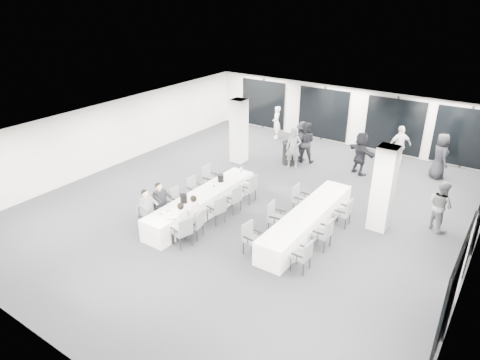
% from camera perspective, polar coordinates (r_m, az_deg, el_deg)
% --- Properties ---
extents(room, '(14.04, 16.04, 2.84)m').
position_cam_1_polar(room, '(15.24, 6.81, 2.04)').
color(room, '#25252A').
rests_on(room, ground).
extents(column_left, '(0.60, 0.60, 2.80)m').
position_cam_1_polar(column_left, '(18.71, -0.14, 6.56)').
color(column_left, silver).
rests_on(column_left, floor).
extents(column_right, '(0.60, 0.60, 2.80)m').
position_cam_1_polar(column_right, '(14.06, 18.55, -1.09)').
color(column_right, silver).
rests_on(column_right, floor).
extents(banquet_table_main, '(0.90, 5.00, 0.75)m').
position_cam_1_polar(banquet_table_main, '(14.69, -5.02, -3.15)').
color(banquet_table_main, white).
rests_on(banquet_table_main, floor).
extents(banquet_table_side, '(0.90, 5.00, 0.75)m').
position_cam_1_polar(banquet_table_side, '(13.74, 8.95, -5.47)').
color(banquet_table_side, white).
rests_on(banquet_table_side, floor).
extents(cocktail_table, '(0.71, 0.71, 0.99)m').
position_cam_1_polar(cocktail_table, '(18.80, 6.66, 3.58)').
color(cocktail_table, black).
rests_on(cocktail_table, floor).
extents(chair_main_left_near, '(0.44, 0.50, 0.87)m').
position_cam_1_polar(chair_main_left_near, '(13.97, -12.51, -4.67)').
color(chair_main_left_near, '#585A60').
rests_on(chair_main_left_near, floor).
extents(chair_main_left_second, '(0.62, 0.66, 1.04)m').
position_cam_1_polar(chair_main_left_second, '(14.28, -10.90, -3.39)').
color(chair_main_left_second, '#585A60').
rests_on(chair_main_left_second, floor).
extents(chair_main_left_mid, '(0.44, 0.50, 0.87)m').
position_cam_1_polar(chair_main_left_mid, '(14.89, -8.39, -2.41)').
color(chair_main_left_mid, '#585A60').
rests_on(chair_main_left_mid, floor).
extents(chair_main_left_fourth, '(0.53, 0.57, 0.94)m').
position_cam_1_polar(chair_main_left_fourth, '(15.46, -6.19, -1.06)').
color(chair_main_left_fourth, '#585A60').
rests_on(chair_main_left_fourth, floor).
extents(chair_main_left_far, '(0.56, 0.62, 1.04)m').
position_cam_1_polar(chair_main_left_far, '(16.08, -4.11, 0.31)').
color(chair_main_left_far, '#585A60').
rests_on(chair_main_left_far, floor).
extents(chair_main_right_near, '(0.61, 0.63, 0.99)m').
position_cam_1_polar(chair_main_right_near, '(12.86, -7.58, -6.65)').
color(chair_main_right_near, '#585A60').
rests_on(chair_main_right_near, floor).
extents(chair_main_right_second, '(0.54, 0.57, 0.92)m').
position_cam_1_polar(chair_main_right_second, '(13.28, -5.83, -5.69)').
color(chair_main_right_second, '#585A60').
rests_on(chair_main_right_second, floor).
extents(chair_main_right_mid, '(0.57, 0.60, 0.96)m').
position_cam_1_polar(chair_main_right_mid, '(13.99, -2.98, -3.78)').
color(chair_main_right_mid, '#585A60').
rests_on(chair_main_right_mid, floor).
extents(chair_main_right_fourth, '(0.52, 0.57, 0.97)m').
position_cam_1_polar(chair_main_right_fourth, '(14.64, -0.78, -2.36)').
color(chair_main_right_fourth, '#585A60').
rests_on(chair_main_right_fourth, floor).
extents(chair_main_right_far, '(0.55, 0.61, 1.04)m').
position_cam_1_polar(chair_main_right_far, '(15.32, 1.26, -0.92)').
color(chair_main_right_far, '#585A60').
rests_on(chair_main_right_far, floor).
extents(chair_side_left_near, '(0.53, 0.58, 0.96)m').
position_cam_1_polar(chair_side_left_near, '(12.50, 1.48, -7.51)').
color(chair_side_left_near, '#585A60').
rests_on(chair_side_left_near, floor).
extents(chair_side_left_mid, '(0.58, 0.63, 1.02)m').
position_cam_1_polar(chair_side_left_mid, '(13.51, 4.70, -4.77)').
color(chair_side_left_mid, '#585A60').
rests_on(chair_side_left_mid, floor).
extents(chair_side_left_far, '(0.49, 0.55, 0.97)m').
position_cam_1_polar(chair_side_left_far, '(14.81, 7.92, -2.28)').
color(chair_side_left_far, '#585A60').
rests_on(chair_side_left_far, floor).
extents(chair_side_right_near, '(0.47, 0.53, 0.93)m').
position_cam_1_polar(chair_side_right_near, '(11.89, 8.49, -9.79)').
color(chair_side_right_near, '#585A60').
rests_on(chair_side_right_near, floor).
extents(chair_side_right_mid, '(0.51, 0.57, 0.98)m').
position_cam_1_polar(chair_side_right_mid, '(12.91, 11.19, -6.85)').
color(chair_side_right_mid, '#585A60').
rests_on(chair_side_right_mid, floor).
extents(chair_side_right_far, '(0.50, 0.55, 0.95)m').
position_cam_1_polar(chair_side_right_far, '(14.22, 13.82, -4.07)').
color(chair_side_right_far, '#585A60').
rests_on(chair_side_right_far, floor).
extents(seated_guest_a, '(0.50, 0.38, 1.44)m').
position_cam_1_polar(seated_guest_a, '(13.72, -12.17, -3.71)').
color(seated_guest_a, slate).
rests_on(seated_guest_a, floor).
extents(seated_guest_b, '(0.50, 0.38, 1.44)m').
position_cam_1_polar(seated_guest_b, '(14.08, -10.42, -2.77)').
color(seated_guest_b, black).
rests_on(seated_guest_b, floor).
extents(seated_guest_c, '(0.50, 0.38, 1.44)m').
position_cam_1_polar(seated_guest_c, '(12.85, -8.13, -5.43)').
color(seated_guest_c, silver).
rests_on(seated_guest_c, floor).
extents(seated_guest_d, '(0.50, 0.38, 1.44)m').
position_cam_1_polar(seated_guest_d, '(13.22, -6.46, -4.42)').
color(seated_guest_d, silver).
rests_on(seated_guest_d, floor).
extents(standing_guest_a, '(0.90, 0.83, 1.98)m').
position_cam_1_polar(standing_guest_a, '(18.29, 7.14, 4.59)').
color(standing_guest_a, slate).
rests_on(standing_guest_a, floor).
extents(standing_guest_b, '(1.15, 0.91, 2.08)m').
position_cam_1_polar(standing_guest_b, '(18.95, 8.67, 5.37)').
color(standing_guest_b, black).
rests_on(standing_guest_b, floor).
extents(standing_guest_c, '(1.41, 1.32, 1.99)m').
position_cam_1_polar(standing_guest_c, '(19.20, 8.39, 5.50)').
color(standing_guest_c, black).
rests_on(standing_guest_c, floor).
extents(standing_guest_d, '(1.29, 1.27, 1.97)m').
position_cam_1_polar(standing_guest_d, '(19.74, 20.57, 4.67)').
color(standing_guest_d, silver).
rests_on(standing_guest_d, floor).
extents(standing_guest_e, '(1.09, 1.19, 2.12)m').
position_cam_1_polar(standing_guest_e, '(18.91, 25.19, 3.26)').
color(standing_guest_e, black).
rests_on(standing_guest_e, floor).
extents(standing_guest_f, '(1.99, 1.52, 2.04)m').
position_cam_1_polar(standing_guest_f, '(18.18, 15.82, 3.80)').
color(standing_guest_f, black).
rests_on(standing_guest_f, floor).
extents(standing_guest_g, '(0.85, 0.88, 1.88)m').
position_cam_1_polar(standing_guest_g, '(21.93, 4.90, 7.94)').
color(standing_guest_g, silver).
rests_on(standing_guest_g, floor).
extents(standing_guest_h, '(1.07, 0.99, 1.90)m').
position_cam_1_polar(standing_guest_h, '(14.89, 25.24, -2.72)').
color(standing_guest_h, slate).
rests_on(standing_guest_h, floor).
extents(ice_bucket_near, '(0.24, 0.24, 0.27)m').
position_cam_1_polar(ice_bucket_near, '(13.97, -7.51, -2.47)').
color(ice_bucket_near, black).
rests_on(ice_bucket_near, banquet_table_main).
extents(ice_bucket_far, '(0.23, 0.23, 0.26)m').
position_cam_1_polar(ice_bucket_far, '(15.33, -2.60, 0.26)').
color(ice_bucket_far, black).
rests_on(ice_bucket_far, banquet_table_main).
extents(water_bottle_a, '(0.06, 0.06, 0.20)m').
position_cam_1_polar(water_bottle_a, '(13.30, -10.53, -4.33)').
color(water_bottle_a, silver).
rests_on(water_bottle_a, banquet_table_main).
extents(water_bottle_b, '(0.08, 0.08, 0.24)m').
position_cam_1_polar(water_bottle_b, '(14.83, -3.47, -0.67)').
color(water_bottle_b, silver).
rests_on(water_bottle_b, banquet_table_main).
extents(water_bottle_c, '(0.07, 0.07, 0.23)m').
position_cam_1_polar(water_bottle_c, '(16.04, 0.19, 1.37)').
color(water_bottle_c, silver).
rests_on(water_bottle_c, banquet_table_main).
extents(plate_a, '(0.19, 0.19, 0.03)m').
position_cam_1_polar(plate_a, '(13.55, -9.56, -4.10)').
color(plate_a, white).
rests_on(plate_a, banquet_table_main).
extents(plate_b, '(0.19, 0.19, 0.03)m').
position_cam_1_polar(plate_b, '(13.37, -8.83, -4.45)').
color(plate_b, white).
rests_on(plate_b, banquet_table_main).
extents(plate_c, '(0.20, 0.20, 0.03)m').
position_cam_1_polar(plate_c, '(14.06, -6.03, -2.77)').
color(plate_c, white).
rests_on(plate_c, banquet_table_main).
extents(wine_glass, '(0.07, 0.07, 0.18)m').
position_cam_1_polar(wine_glass, '(12.96, -9.98, -4.94)').
color(wine_glass, silver).
rests_on(wine_glass, banquet_table_main).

